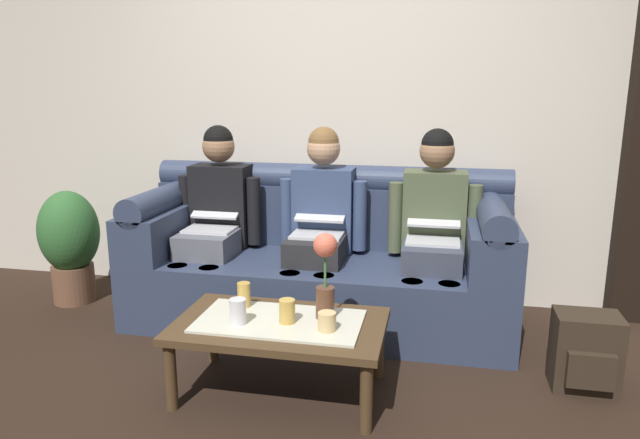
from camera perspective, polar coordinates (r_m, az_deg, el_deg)
ground_plane at (r=2.79m, az=-5.11°, el=-18.66°), size 14.00×14.00×0.00m
back_wall_patterned at (r=4.03m, az=1.64°, el=12.84°), size 6.00×0.12×2.90m
couch at (r=3.68m, az=0.06°, el=-4.29°), size 2.34×0.88×0.96m
person_left at (r=3.80m, az=-10.29°, el=0.58°), size 0.56×0.67×1.22m
person_middle at (r=3.60m, az=0.05°, el=0.10°), size 0.56×0.67×1.22m
person_right at (r=3.53m, az=11.19°, el=-0.42°), size 0.56×0.67×1.22m
coffee_table at (r=2.82m, az=-4.01°, el=-10.86°), size 1.00×0.60×0.38m
flower_vase at (r=2.73m, az=0.51°, el=-5.18°), size 0.11×0.11×0.42m
cup_near_left at (r=2.74m, az=-3.27°, el=-9.04°), size 0.08×0.08×0.11m
cup_near_right at (r=2.75m, az=-8.13°, el=-9.00°), size 0.08×0.08×0.12m
cup_far_center at (r=2.95m, az=-7.54°, el=-7.39°), size 0.07×0.07×0.12m
cup_far_left at (r=2.66m, az=0.69°, el=-10.06°), size 0.08×0.08×0.09m
backpack_right at (r=3.18m, az=24.80°, el=-11.88°), size 0.31×0.26×0.39m
potted_plant at (r=4.29m, az=-23.53°, el=-1.98°), size 0.40×0.40×0.78m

